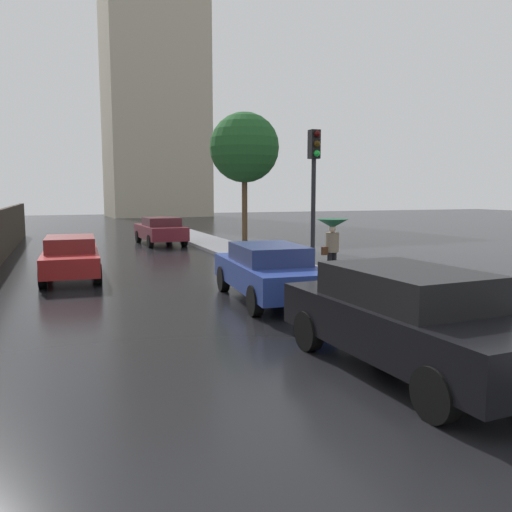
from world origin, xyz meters
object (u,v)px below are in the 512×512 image
car_maroon_mid_road (160,230)px  traffic_light (314,178)px  car_red_far_ahead (71,256)px  pedestrian_with_umbrella_near (332,232)px  street_tree_near (244,148)px  car_black_near_kerb (408,318)px  car_blue_far_lane (268,271)px

car_maroon_mid_road → traffic_light: size_ratio=1.09×
car_red_far_ahead → traffic_light: 7.89m
pedestrian_with_umbrella_near → street_tree_near: bearing=72.5°
pedestrian_with_umbrella_near → street_tree_near: 11.43m
car_red_far_ahead → pedestrian_with_umbrella_near: size_ratio=2.64×
pedestrian_with_umbrella_near → street_tree_near: size_ratio=0.26×
car_maroon_mid_road → street_tree_near: (3.88, -1.94, 4.09)m
pedestrian_with_umbrella_near → street_tree_near: street_tree_near is taller
car_black_near_kerb → street_tree_near: (3.79, 18.13, 4.01)m
car_blue_far_lane → pedestrian_with_umbrella_near: 3.39m
car_black_near_kerb → pedestrian_with_umbrella_near: bearing=66.3°
car_maroon_mid_road → traffic_light: bearing=-86.4°
car_red_far_ahead → street_tree_near: size_ratio=0.70×
car_black_near_kerb → car_red_far_ahead: 11.55m
car_blue_far_lane → traffic_light: traffic_light is taller
car_maroon_mid_road → car_red_far_ahead: size_ratio=0.99×
car_black_near_kerb → pedestrian_with_umbrella_near: pedestrian_with_umbrella_near is taller
car_black_near_kerb → car_red_far_ahead: car_black_near_kerb is taller
car_blue_far_lane → street_tree_near: size_ratio=0.70×
traffic_light → street_tree_near: (2.22, 11.92, 1.79)m
car_maroon_mid_road → car_red_far_ahead: bearing=-118.5°
car_maroon_mid_road → car_red_far_ahead: 10.45m
car_blue_far_lane → street_tree_near: bearing=76.9°
car_blue_far_lane → car_red_far_ahead: bearing=134.7°
pedestrian_with_umbrella_near → car_red_far_ahead: bearing=143.3°
car_maroon_mid_road → traffic_light: traffic_light is taller
car_blue_far_lane → car_maroon_mid_road: bearing=93.9°
car_black_near_kerb → car_maroon_mid_road: car_black_near_kerb is taller
car_red_far_ahead → traffic_light: traffic_light is taller
pedestrian_with_umbrella_near → traffic_light: size_ratio=0.42×
car_black_near_kerb → car_blue_far_lane: 5.44m
car_red_far_ahead → car_blue_far_lane: bearing=132.7°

